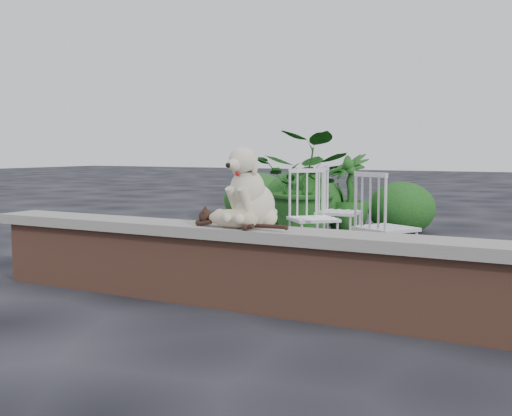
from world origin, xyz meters
The scene contains 11 objects.
ground centered at (0.00, 0.00, 0.00)m, with size 60.00×60.00×0.00m, color black.
brick_wall centered at (0.00, 0.00, 0.25)m, with size 6.00×0.30×0.50m, color brown.
capstone centered at (0.00, 0.00, 0.54)m, with size 6.20×0.40×0.08m, color slate.
dog centered at (-0.75, 0.07, 0.87)m, with size 0.38×0.50×0.58m, color beige, non-canonical shape.
cat centered at (-0.83, -0.08, 0.66)m, with size 0.88×0.21×0.15m, color tan, non-canonical shape.
chair_c centered at (-0.18, 1.40, 0.47)m, with size 0.56×0.56×0.94m, color white, non-canonical shape.
chair_a centered at (-1.03, 1.79, 0.47)m, with size 0.56×0.56×0.94m, color white, non-canonical shape.
chair_e centered at (-1.04, 2.51, 0.47)m, with size 0.56×0.56×0.94m, color white, non-canonical shape.
potted_plant_a centered at (-1.86, 3.54, 0.68)m, with size 1.22×1.06×1.36m, color #154714.
potted_plant_b centered at (-1.59, 4.26, 0.54)m, with size 0.60×0.60×1.07m, color #154714.
shrubbery centered at (-2.25, 4.42, 0.37)m, with size 3.23×1.53×0.89m.
Camera 1 is at (1.42, -3.89, 1.13)m, focal length 44.60 mm.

